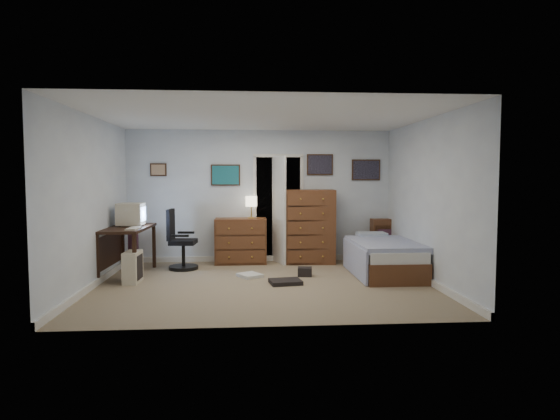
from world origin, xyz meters
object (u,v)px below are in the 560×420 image
object	(u,v)px
bed	(382,257)
office_chair	(180,246)
tall_dresser	(310,226)
computer_desk	(122,238)
low_dresser	(241,241)

from	to	relation	value
bed	office_chair	bearing A→B (deg)	169.04
office_chair	bed	world-z (taller)	office_chair
office_chair	tall_dresser	size ratio (longest dim) A/B	0.77
computer_desk	low_dresser	xyz separation A→B (m)	(1.93, 0.94, -0.19)
office_chair	bed	distance (m)	3.47
computer_desk	low_dresser	bearing A→B (deg)	27.76
office_chair	tall_dresser	world-z (taller)	tall_dresser
tall_dresser	low_dresser	bearing A→B (deg)	-177.23
low_dresser	office_chair	bearing A→B (deg)	-154.49
computer_desk	office_chair	bearing A→B (deg)	28.59
computer_desk	bed	size ratio (longest dim) A/B	0.75
computer_desk	office_chair	distance (m)	1.00
computer_desk	low_dresser	distance (m)	2.15
low_dresser	bed	xyz separation A→B (m)	(2.35, -1.15, -0.13)
low_dresser	bed	bearing A→B (deg)	-26.02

